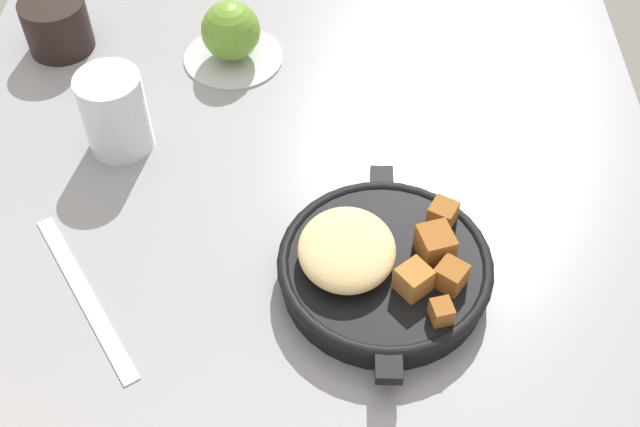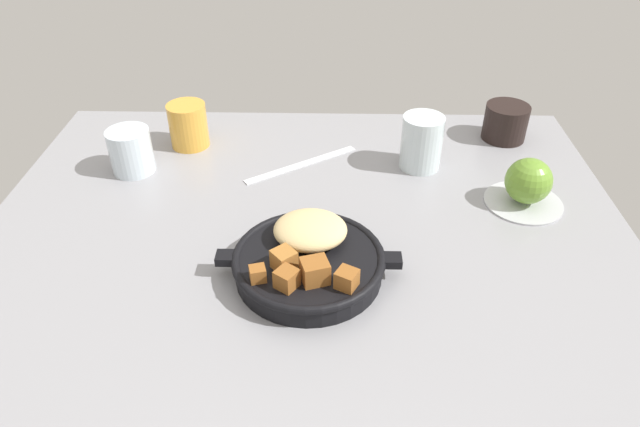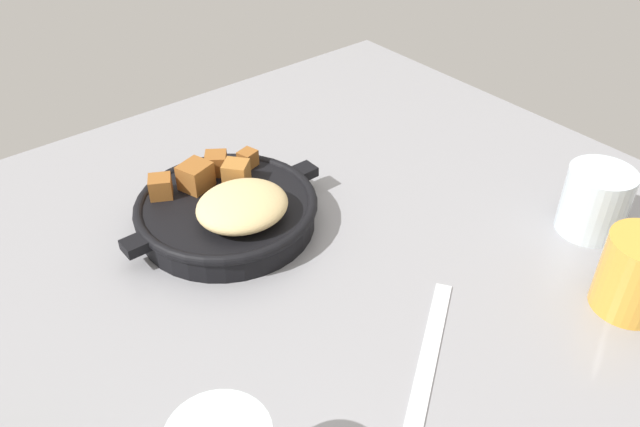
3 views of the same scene
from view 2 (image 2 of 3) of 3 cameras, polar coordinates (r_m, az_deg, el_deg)
ground_plane at (r=86.80cm, az=-1.43°, el=-2.57°), size 98.97×81.07×2.40cm
cast_iron_skillet at (r=77.50cm, az=-1.13°, el=-4.54°), size 25.02×20.76×6.53cm
saucer_plate at (r=97.85cm, az=19.60°, el=1.13°), size 12.47×12.47×0.60cm
red_apple at (r=95.79cm, az=20.06°, el=3.07°), size 7.31×7.31×7.31cm
butter_knife at (r=102.29cm, az=-1.83°, el=4.94°), size 19.47×13.83×0.36cm
water_glass_tall at (r=101.18cm, az=10.09°, el=7.00°), size 7.17×7.17×9.56cm
coffee_mug_dark at (r=115.03cm, az=18.00°, el=8.65°), size 8.15×8.15×6.72cm
water_glass_short at (r=104.08cm, az=-18.33°, el=5.94°), size 7.34×7.34×7.75cm
juice_glass_amber at (r=109.55cm, az=-12.99°, el=8.57°), size 7.07×7.07×8.20cm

